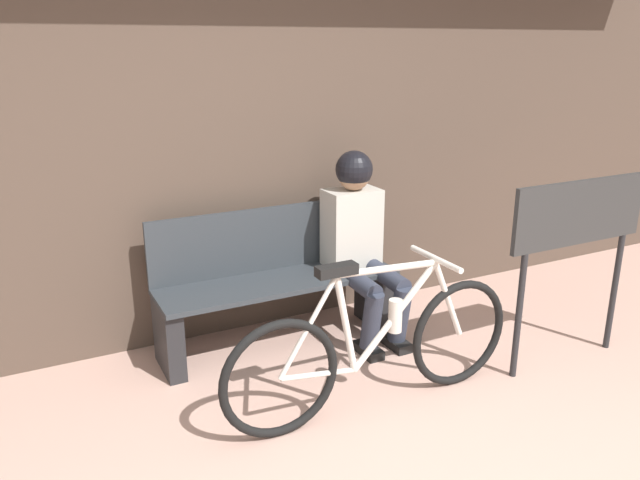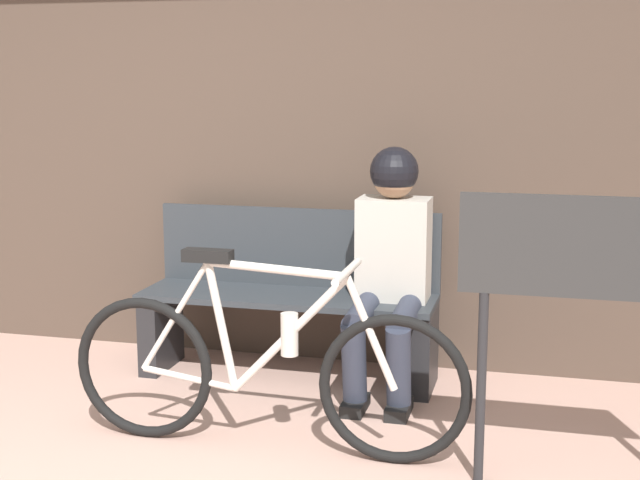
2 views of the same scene
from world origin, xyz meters
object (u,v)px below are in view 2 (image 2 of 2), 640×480
Objects in this scene: park_bench_near at (290,302)px; signboard at (596,272)px; person_seated at (390,255)px; bicycle at (265,369)px.

signboard is at bearing -35.44° from park_bench_near.
park_bench_near is 1.25× the size of person_seated.
park_bench_near is at bearing 99.82° from bicycle.
person_seated is 1.08× the size of signboard.
park_bench_near is 1.35× the size of signboard.
person_seated is (0.36, 0.80, 0.33)m from bicycle.
person_seated reaches higher than bicycle.
park_bench_near reaches higher than bicycle.
signboard is (0.88, -0.88, 0.15)m from person_seated.
person_seated reaches higher than signboard.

